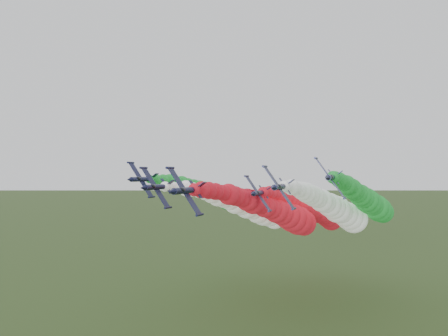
# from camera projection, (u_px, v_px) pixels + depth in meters

# --- Properties ---
(jet_lead) EXTENTS (16.31, 72.34, 19.85)m
(jet_lead) POSITION_uv_depth(u_px,v_px,m) (279.00, 213.00, 117.24)
(jet_lead) COLOR #111435
(jet_lead) RESTS_ON ground
(jet_inner_left) EXTENTS (16.18, 72.20, 19.72)m
(jet_inner_left) POSITION_uv_depth(u_px,v_px,m) (249.00, 208.00, 130.19)
(jet_inner_left) COLOR #111435
(jet_inner_left) RESTS_ON ground
(jet_inner_right) EXTENTS (17.01, 73.03, 20.55)m
(jet_inner_right) POSITION_uv_depth(u_px,v_px,m) (337.00, 209.00, 125.99)
(jet_inner_right) COLOR #111435
(jet_inner_right) RESTS_ON ground
(jet_outer_left) EXTENTS (16.23, 72.25, 19.77)m
(jet_outer_left) POSITION_uv_depth(u_px,v_px,m) (229.00, 200.00, 143.59)
(jet_outer_left) COLOR #111435
(jet_outer_left) RESTS_ON ground
(jet_outer_right) EXTENTS (16.08, 72.10, 19.62)m
(jet_outer_right) POSITION_uv_depth(u_px,v_px,m) (368.00, 201.00, 129.05)
(jet_outer_right) COLOR #111435
(jet_outer_right) RESTS_ON ground
(jet_trail) EXTENTS (16.56, 72.59, 20.10)m
(jet_trail) POSITION_uv_depth(u_px,v_px,m) (312.00, 210.00, 142.48)
(jet_trail) COLOR #111435
(jet_trail) RESTS_ON ground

